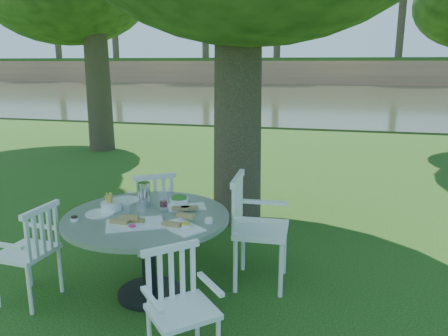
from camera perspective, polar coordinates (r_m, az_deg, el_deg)
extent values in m
plane|color=#14380B|center=(4.96, -0.58, -10.12)|extent=(140.00, 140.00, 0.00)
cylinder|color=black|center=(4.05, -9.63, -15.75)|extent=(0.56, 0.56, 0.04)
cylinder|color=black|center=(3.90, -9.84, -11.22)|extent=(0.12, 0.12, 0.66)
cylinder|color=slate|center=(3.76, -10.05, -6.34)|extent=(1.39, 1.39, 0.04)
cylinder|color=white|center=(3.90, 7.44, -13.11)|extent=(0.04, 0.04, 0.50)
cylinder|color=white|center=(4.30, 7.87, -10.48)|extent=(0.04, 0.04, 0.50)
cylinder|color=white|center=(3.94, 1.48, -12.70)|extent=(0.04, 0.04, 0.50)
cylinder|color=white|center=(4.34, 2.51, -10.14)|extent=(0.04, 0.04, 0.50)
cube|color=white|center=(4.00, 4.91, -8.03)|extent=(0.49, 0.53, 0.04)
cube|color=white|center=(3.95, 1.77, -4.67)|extent=(0.07, 0.51, 0.51)
cylinder|color=white|center=(5.09, -7.44, -6.98)|extent=(0.03, 0.03, 0.44)
cylinder|color=white|center=(5.02, -11.78, -7.43)|extent=(0.03, 0.03, 0.44)
cylinder|color=white|center=(4.77, -6.50, -8.37)|extent=(0.03, 0.03, 0.44)
cylinder|color=white|center=(4.70, -11.13, -8.88)|extent=(0.03, 0.03, 0.44)
cube|color=white|center=(4.81, -9.32, -5.27)|extent=(0.60, 0.59, 0.04)
cube|color=white|center=(4.57, -8.95, -3.60)|extent=(0.39, 0.28, 0.44)
cylinder|color=white|center=(4.42, -24.12, -11.45)|extent=(0.03, 0.03, 0.42)
cylinder|color=white|center=(4.21, -20.61, -12.36)|extent=(0.03, 0.03, 0.42)
cylinder|color=white|center=(3.96, -24.05, -14.40)|extent=(0.03, 0.03, 0.42)
cube|color=white|center=(4.10, -24.40, -9.95)|extent=(0.42, 0.46, 0.04)
cube|color=white|center=(3.91, -22.62, -7.79)|extent=(0.07, 0.43, 0.43)
cylinder|color=white|center=(3.19, -9.71, -20.79)|extent=(0.03, 0.03, 0.40)
cylinder|color=white|center=(3.30, -3.52, -19.34)|extent=(0.03, 0.03, 0.40)
cube|color=white|center=(3.00, -5.44, -18.15)|extent=(0.55, 0.55, 0.04)
cube|color=white|center=(3.05, -6.89, -13.57)|extent=(0.32, 0.30, 0.41)
cube|color=white|center=(3.55, -11.56, -7.17)|extent=(0.52, 0.44, 0.02)
cube|color=white|center=(3.43, -5.52, -7.71)|extent=(0.41, 0.37, 0.01)
cube|color=white|center=(3.89, -4.90, -5.11)|extent=(0.37, 0.30, 0.01)
cylinder|color=white|center=(3.86, -15.90, -5.74)|extent=(0.24, 0.24, 0.01)
cylinder|color=white|center=(4.16, -12.79, -4.16)|extent=(0.27, 0.27, 0.01)
cylinder|color=white|center=(3.94, -14.48, -4.80)|extent=(0.18, 0.18, 0.07)
cylinder|color=white|center=(3.98, -5.89, -4.35)|extent=(0.17, 0.17, 0.06)
cylinder|color=silver|center=(3.94, -10.39, -3.44)|extent=(0.11, 0.11, 0.22)
cylinder|color=white|center=(3.78, -7.93, -4.18)|extent=(0.08, 0.08, 0.21)
cylinder|color=white|center=(3.79, -10.85, -5.05)|extent=(0.06, 0.06, 0.11)
cylinder|color=white|center=(3.79, -12.61, -5.18)|extent=(0.06, 0.06, 0.10)
cylinder|color=white|center=(3.45, -11.91, -7.71)|extent=(0.06, 0.06, 0.03)
cylinder|color=white|center=(3.42, -4.94, -7.62)|extent=(0.08, 0.08, 0.03)
cylinder|color=white|center=(3.52, -2.01, -6.94)|extent=(0.07, 0.07, 0.03)
cylinder|color=white|center=(3.76, -18.95, -6.35)|extent=(0.06, 0.06, 0.03)
cube|color=#2E3620|center=(27.49, 11.88, 9.10)|extent=(100.00, 28.00, 0.12)
cube|color=#A7704E|center=(42.92, 12.92, 12.02)|extent=(100.00, 3.00, 2.20)
cube|color=#14380B|center=(50.41, 13.25, 13.60)|extent=(100.00, 18.00, 0.30)
cylinder|color=black|center=(55.63, -22.63, 19.49)|extent=(0.70, 0.70, 13.00)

